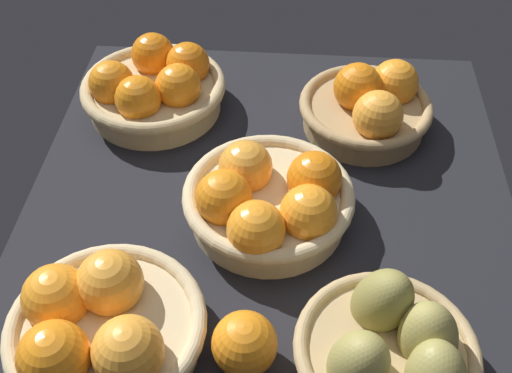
% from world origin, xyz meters
% --- Properties ---
extents(market_tray, '(0.84, 0.72, 0.03)m').
position_xyz_m(market_tray, '(0.00, 0.00, 0.01)').
color(market_tray, black).
rests_on(market_tray, ground).
extents(basket_near_left_pears, '(0.21, 0.21, 0.13)m').
position_xyz_m(basket_near_left_pears, '(-0.23, -0.15, 0.08)').
color(basket_near_left_pears, tan).
rests_on(basket_near_left_pears, market_tray).
extents(basket_near_right, '(0.22, 0.22, 0.11)m').
position_xyz_m(basket_near_right, '(0.21, -0.15, 0.07)').
color(basket_near_right, tan).
rests_on(basket_near_right, market_tray).
extents(basket_center, '(0.24, 0.24, 0.10)m').
position_xyz_m(basket_center, '(-0.01, 0.00, 0.07)').
color(basket_center, '#D3BC8C').
rests_on(basket_center, market_tray).
extents(basket_far_left, '(0.24, 0.24, 0.10)m').
position_xyz_m(basket_far_left, '(-0.22, 0.18, 0.07)').
color(basket_far_left, '#D3BC8C').
rests_on(basket_far_left, market_tray).
extents(basket_far_right, '(0.24, 0.24, 0.10)m').
position_xyz_m(basket_far_right, '(0.24, 0.21, 0.07)').
color(basket_far_right, tan).
rests_on(basket_far_right, market_tray).
extents(loose_orange_front_gap, '(0.08, 0.08, 0.08)m').
position_xyz_m(loose_orange_front_gap, '(-0.23, 0.01, 0.07)').
color(loose_orange_front_gap, orange).
rests_on(loose_orange_front_gap, market_tray).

